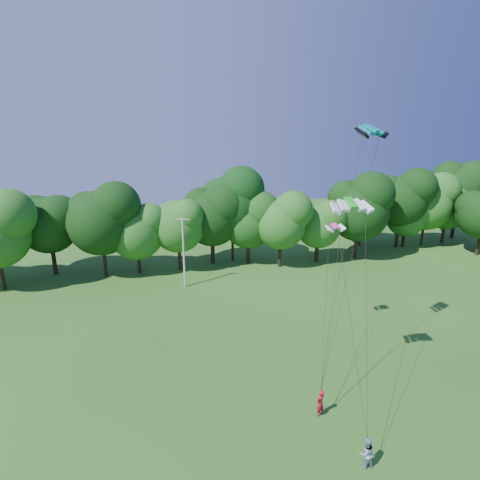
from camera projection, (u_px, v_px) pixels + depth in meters
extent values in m
cylinder|color=beige|center=(184.00, 253.00, 42.87)|extent=(0.21, 0.21, 8.34)
cube|color=beige|center=(182.00, 219.00, 41.76)|extent=(1.62, 0.58, 0.08)
imported|color=#B01627|center=(320.00, 403.00, 23.85)|extent=(0.80, 0.70, 1.83)
imported|color=#909FC8|center=(366.00, 453.00, 20.16)|extent=(0.91, 0.72, 1.83)
cube|color=#048988|center=(371.00, 128.00, 25.25)|extent=(2.76, 1.95, 0.62)
cube|color=green|center=(351.00, 203.00, 22.78)|extent=(2.57, 1.29, 0.59)
cube|color=#F845A9|center=(335.00, 226.00, 31.08)|extent=(1.67, 0.86, 0.38)
cylinder|color=black|center=(233.00, 245.00, 52.39)|extent=(0.48, 0.48, 4.62)
ellipsoid|color=#0E330F|center=(232.00, 202.00, 50.69)|extent=(9.24, 9.24, 10.08)
cylinder|color=#362515|center=(404.00, 237.00, 58.90)|extent=(0.42, 0.42, 3.26)
ellipsoid|color=#235E1D|center=(407.00, 210.00, 57.70)|extent=(6.52, 6.52, 7.11)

